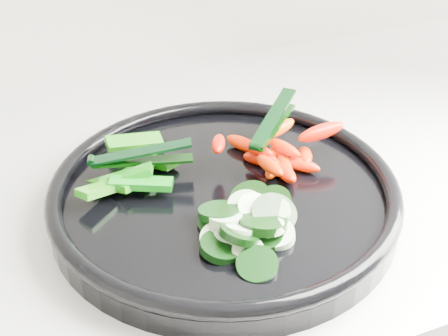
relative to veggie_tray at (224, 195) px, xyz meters
name	(u,v)px	position (x,y,z in m)	size (l,w,h in m)	color
veggie_tray	(224,195)	(0.00, 0.00, 0.00)	(0.49, 0.49, 0.04)	black
cucumber_pile	(247,225)	(-0.01, -0.07, 0.01)	(0.12, 0.13, 0.04)	black
carrot_pile	(277,149)	(0.08, 0.03, 0.02)	(0.16, 0.13, 0.06)	#DA3700
pepper_pile	(131,172)	(-0.09, 0.06, 0.01)	(0.12, 0.12, 0.04)	#0A7010
tong_carrot	(272,123)	(0.07, 0.04, 0.05)	(0.09, 0.09, 0.02)	black
tong_pepper	(139,157)	(-0.07, 0.06, 0.03)	(0.11, 0.05, 0.02)	black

